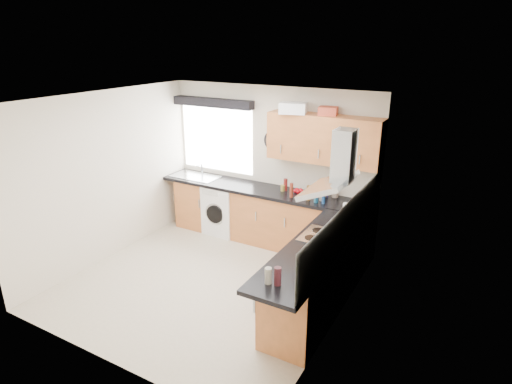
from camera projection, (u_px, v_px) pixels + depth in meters
The scene contains 39 objects.
ground_plane at pixel (210, 282), 5.93m from camera, with size 3.60×3.60×0.00m, color beige.
ceiling at pixel (203, 99), 5.09m from camera, with size 3.60×3.60×0.02m, color white.
wall_back at pixel (271, 164), 6.99m from camera, with size 3.60×0.02×2.50m, color silver.
wall_front at pixel (96, 255), 4.03m from camera, with size 3.60×0.02×2.50m, color silver.
wall_left at pixel (108, 177), 6.34m from camera, with size 0.02×3.60×2.50m, color silver.
wall_right at pixel (341, 225), 4.68m from camera, with size 0.02×3.60×2.50m, color silver.
window at pixel (217, 139), 7.36m from camera, with size 1.40×0.02×1.10m, color white.
window_blind at pixel (213, 103), 7.07m from camera, with size 1.50×0.18×0.14m, color black.
splashback at pixel (349, 221), 4.95m from camera, with size 0.01×3.00×0.54m, color white.
base_cab_back at pixel (257, 215), 7.07m from camera, with size 3.00×0.58×0.86m, color #AD6131.
base_cab_corner at pixel (351, 236), 6.33m from camera, with size 0.60×0.60×0.86m, color #AD6131.
base_cab_right at pixel (318, 278), 5.21m from camera, with size 0.58×2.10×0.86m, color #AD6131.
worktop_back at pixel (262, 190), 6.86m from camera, with size 3.60×0.62×0.05m, color black.
worktop_right at pixel (314, 249), 4.94m from camera, with size 0.62×2.42×0.05m, color black.
sink at pixel (195, 174), 7.45m from camera, with size 0.84×0.46×0.10m, color #A9B1BB, non-canonical shape.
oven at pixel (322, 272), 5.34m from camera, with size 0.56×0.58×0.85m, color black.
hob_plate at pixel (324, 237), 5.18m from camera, with size 0.52×0.52×0.01m, color #A9B1BB.
extractor_hood at pixel (336, 170), 4.84m from camera, with size 0.52×0.78×0.66m, color #A9B1BB, non-canonical shape.
upper_cabinets at pixel (324, 139), 6.22m from camera, with size 1.70×0.35×0.70m, color #AD6131.
washing_machine at pixel (224, 209), 7.34m from camera, with size 0.58×0.56×0.85m, color white.
wall_clock at pixel (273, 141), 6.80m from camera, with size 0.33×0.33×0.04m, color black.
casserole at pixel (293, 108), 6.20m from camera, with size 0.38×0.27×0.16m, color white.
storage_box at pixel (328, 111), 6.07m from camera, with size 0.26×0.22×0.12m, color #CA4C32.
utensil_pot at pixel (335, 193), 6.47m from camera, with size 0.10×0.10×0.14m, color gray.
kitchen_roll at pixel (346, 211), 5.68m from camera, with size 0.10×0.10×0.21m, color white.
tomato_cluster at pixel (298, 191), 6.66m from camera, with size 0.14×0.14×0.06m, color #B60812, non-canonical shape.
jar_0 at pixel (316, 198), 6.26m from camera, with size 0.07×0.07×0.12m, color navy.
jar_1 at pixel (285, 185), 6.74m from camera, with size 0.06×0.06×0.19m, color maroon.
jar_2 at pixel (322, 193), 6.35m from camera, with size 0.06×0.06×0.21m, color olive.
jar_3 at pixel (325, 194), 6.46m from camera, with size 0.05×0.05×0.11m, color brown.
jar_4 at pixel (308, 193), 6.32m from camera, with size 0.06×0.06×0.23m, color brown.
jar_5 at pixel (322, 194), 6.31m from camera, with size 0.06×0.06×0.22m, color #BAAA9E.
jar_6 at pixel (324, 199), 6.21m from camera, with size 0.05×0.05×0.14m, color navy.
jar_7 at pixel (327, 191), 6.46m from camera, with size 0.04×0.04×0.21m, color #171B4F.
jar_8 at pixel (291, 190), 6.44m from camera, with size 0.05×0.05×0.23m, color maroon.
jar_9 at pixel (283, 188), 6.74m from camera, with size 0.07×0.07×0.10m, color olive.
jar_10 at pixel (317, 193), 6.52m from camera, with size 0.05×0.05×0.11m, color #461A19.
bottle_0 at pixel (278, 276), 4.15m from camera, with size 0.07×0.07×0.19m, color #371318.
bottle_1 at pixel (268, 276), 4.18m from camera, with size 0.07×0.07×0.17m, color gray.
Camera 1 is at (3.07, -4.19, 3.17)m, focal length 30.00 mm.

